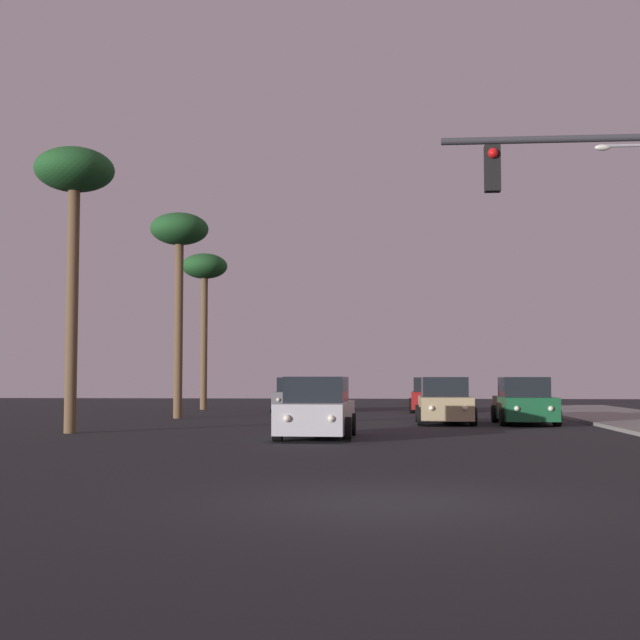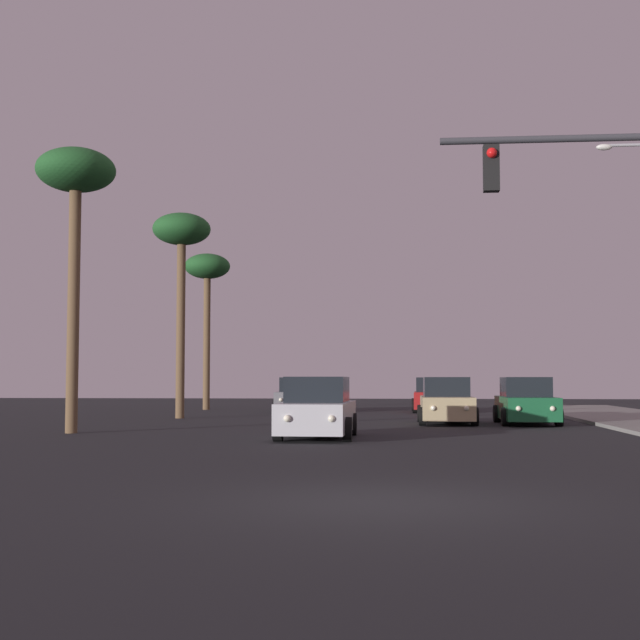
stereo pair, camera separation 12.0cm
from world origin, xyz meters
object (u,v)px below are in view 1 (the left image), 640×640
object	(u,v)px
palm_tree_near	(74,185)
palm_tree_far	(205,274)
car_red	(430,396)
car_grey	(295,396)
car_silver	(317,410)
car_green	(524,403)
car_tan	(445,403)
palm_tree_mid	(179,240)

from	to	relation	value
palm_tree_near	palm_tree_far	distance (m)	20.01
car_red	palm_tree_near	xyz separation A→B (m)	(-11.43, -17.78, 6.73)
car_grey	palm_tree_far	world-z (taller)	palm_tree_far
car_silver	car_red	bearing A→B (deg)	-99.79
car_red	car_grey	world-z (taller)	same
car_grey	palm_tree_near	world-z (taller)	palm_tree_near
palm_tree_near	car_silver	bearing A→B (deg)	-11.67
car_green	car_grey	distance (m)	14.80
car_tan	palm_tree_mid	distance (m)	12.99
car_tan	car_grey	size ratio (longest dim) A/B	1.00
car_red	car_green	world-z (taller)	same
car_silver	palm_tree_near	size ratio (longest dim) A/B	0.50
car_green	palm_tree_far	distance (m)	20.91
car_grey	palm_tree_near	bearing A→B (deg)	74.95
car_red	car_tan	world-z (taller)	same
car_red	car_tan	distance (m)	11.20
car_red	palm_tree_far	world-z (taller)	palm_tree_far
car_green	car_tan	size ratio (longest dim) A/B	1.00
car_green	car_red	bearing A→B (deg)	-75.90
car_grey	palm_tree_far	size ratio (longest dim) A/B	0.53
car_green	car_silver	size ratio (longest dim) A/B	0.99
car_grey	palm_tree_near	xyz separation A→B (m)	(-4.80, -17.76, 6.73)
palm_tree_far	car_tan	bearing A→B (deg)	-48.80
palm_tree_mid	car_tan	bearing A→B (deg)	-17.76
car_silver	palm_tree_near	xyz separation A→B (m)	(-7.52, 1.55, 6.73)
car_silver	palm_tree_near	bearing A→B (deg)	-10.04
car_tan	car_silver	bearing A→B (deg)	64.31
palm_tree_far	car_green	bearing A→B (deg)	-43.04
palm_tree_near	car_grey	bearing A→B (deg)	74.89
car_green	palm_tree_far	xyz separation A→B (m)	(-14.56, 13.60, 6.35)
car_red	car_silver	distance (m)	19.73
car_green	palm_tree_mid	world-z (taller)	palm_tree_mid
car_tan	palm_tree_far	world-z (taller)	palm_tree_far
palm_tree_near	car_tan	bearing A→B (deg)	29.86
car_silver	palm_tree_far	world-z (taller)	palm_tree_far
car_green	palm_tree_mid	xyz separation A→B (m)	(-13.47, 3.60, 6.60)
car_silver	car_grey	size ratio (longest dim) A/B	1.01
car_silver	palm_tree_mid	bearing A→B (deg)	-58.22
car_green	car_tan	world-z (taller)	same
car_tan	car_green	bearing A→B (deg)	176.52
car_green	car_grey	bearing A→B (deg)	-50.13
car_green	car_silver	distance (m)	10.44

